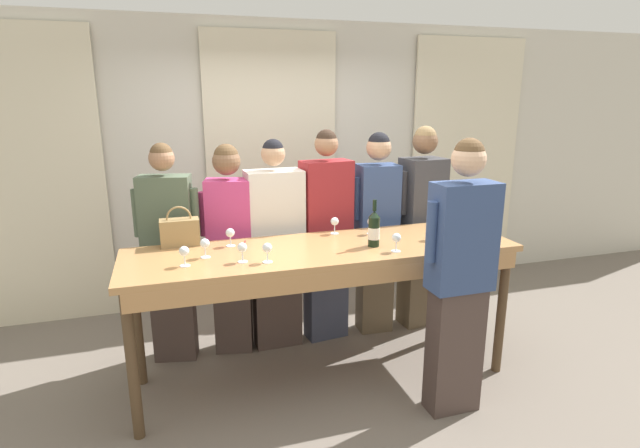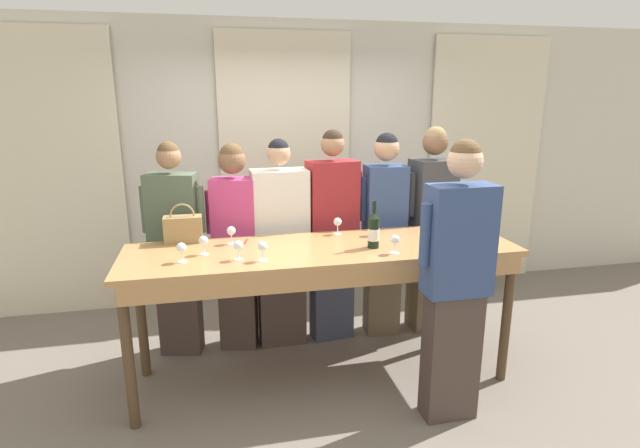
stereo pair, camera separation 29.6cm
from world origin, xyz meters
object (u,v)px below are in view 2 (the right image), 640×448
(guest_cream_sweater, at_px, (280,244))
(potted_plant, at_px, (478,261))
(wine_glass_front_mid, at_px, (181,249))
(guest_striped_shirt, at_px, (332,235))
(guest_beige_cap, at_px, (430,228))
(handbag, at_px, (183,228))
(wine_glass_center_mid, at_px, (338,223))
(guest_olive_jacket, at_px, (176,248))
(wine_glass_back_right, at_px, (231,232))
(wine_glass_center_right, at_px, (203,241))
(wine_glass_front_left, at_px, (375,224))
(guest_navy_coat, at_px, (384,232))
(wine_glass_front_right, at_px, (436,230))
(wine_glass_center_left, at_px, (395,240))
(wine_glass_back_left, at_px, (238,246))
(wine_glass_back_mid, at_px, (263,247))
(guest_pink_top, at_px, (236,243))
(host_pouring, at_px, (456,280))
(tasting_bar, at_px, (323,263))
(wine_bottle, at_px, (374,230))

(guest_cream_sweater, relative_size, potted_plant, 2.94)
(wine_glass_front_mid, bearing_deg, guest_striped_shirt, 32.47)
(guest_striped_shirt, relative_size, guest_beige_cap, 0.99)
(handbag, height_order, wine_glass_center_mid, handbag)
(potted_plant, bearing_deg, guest_olive_jacket, -166.01)
(wine_glass_back_right, relative_size, guest_cream_sweater, 0.07)
(wine_glass_center_mid, bearing_deg, wine_glass_center_right, -163.60)
(wine_glass_front_mid, bearing_deg, potted_plant, 26.83)
(handbag, bearing_deg, wine_glass_front_left, -5.14)
(wine_glass_center_mid, height_order, guest_navy_coat, guest_navy_coat)
(wine_glass_front_right, relative_size, guest_beige_cap, 0.07)
(wine_glass_center_left, bearing_deg, wine_glass_back_left, 175.09)
(handbag, height_order, potted_plant, handbag)
(wine_glass_back_mid, height_order, guest_olive_jacket, guest_olive_jacket)
(wine_glass_center_mid, height_order, wine_glass_center_right, same)
(wine_glass_center_mid, xyz_separation_m, wine_glass_center_right, (-1.01, -0.30, 0.00))
(guest_pink_top, relative_size, guest_cream_sweater, 0.98)
(handbag, height_order, wine_glass_back_mid, handbag)
(wine_glass_front_mid, relative_size, host_pouring, 0.07)
(wine_glass_front_left, bearing_deg, guest_beige_cap, 32.15)
(host_pouring, bearing_deg, handbag, 149.98)
(wine_glass_back_right, bearing_deg, wine_glass_front_left, -0.19)
(guest_pink_top, height_order, host_pouring, host_pouring)
(guest_cream_sweater, xyz_separation_m, guest_striped_shirt, (0.44, -0.00, 0.05))
(wine_glass_center_right, height_order, guest_navy_coat, guest_navy_coat)
(handbag, bearing_deg, guest_striped_shirt, 13.48)
(wine_glass_back_right, bearing_deg, wine_glass_front_right, -10.83)
(tasting_bar, relative_size, guest_olive_jacket, 1.59)
(guest_cream_sweater, bearing_deg, handbag, -159.20)
(wine_glass_back_right, bearing_deg, potted_plant, 23.80)
(wine_glass_center_mid, bearing_deg, guest_pink_top, 157.31)
(wine_glass_front_mid, height_order, guest_pink_top, guest_pink_top)
(wine_glass_front_mid, bearing_deg, host_pouring, -16.81)
(tasting_bar, height_order, guest_pink_top, guest_pink_top)
(wine_glass_front_left, height_order, guest_beige_cap, guest_beige_cap)
(handbag, bearing_deg, wine_glass_front_right, -12.64)
(wine_glass_front_left, bearing_deg, potted_plant, 36.51)
(wine_glass_back_mid, xyz_separation_m, guest_olive_jacket, (-0.61, 0.84, -0.22))
(guest_striped_shirt, distance_m, guest_navy_coat, 0.46)
(wine_bottle, xyz_separation_m, potted_plant, (1.73, 1.50, -0.86))
(wine_glass_back_right, bearing_deg, handbag, 159.92)
(tasting_bar, bearing_deg, guest_navy_coat, 43.76)
(wine_glass_front_right, height_order, wine_glass_center_mid, same)
(handbag, relative_size, host_pouring, 0.16)
(wine_glass_front_mid, xyz_separation_m, guest_navy_coat, (1.65, 0.76, -0.19))
(guest_olive_jacket, bearing_deg, guest_striped_shirt, -0.00)
(wine_glass_front_right, relative_size, host_pouring, 0.07)
(guest_striped_shirt, bearing_deg, wine_glass_front_mid, -147.53)
(wine_glass_front_left, bearing_deg, wine_glass_back_left, -160.66)
(guest_navy_coat, xyz_separation_m, potted_plant, (1.39, 0.78, -0.63))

